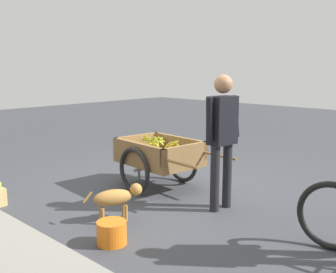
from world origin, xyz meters
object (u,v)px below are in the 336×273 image
object	(u,v)px
vendor_person	(222,130)
plastic_bucket	(112,233)
fruit_cart	(159,157)
dog	(116,197)

from	to	relation	value
vendor_person	plastic_bucket	distance (m)	1.75
fruit_cart	dog	distance (m)	1.33
fruit_cart	plastic_bucket	size ratio (longest dim) A/B	5.89
dog	plastic_bucket	xyz separation A→B (m)	(-0.43, 0.42, -0.16)
fruit_cart	vendor_person	distance (m)	1.26
vendor_person	dog	size ratio (longest dim) A/B	2.55
vendor_person	dog	world-z (taller)	vendor_person
fruit_cart	vendor_person	xyz separation A→B (m)	(-1.15, 0.11, 0.52)
fruit_cart	dog	world-z (taller)	fruit_cart
plastic_bucket	dog	bearing A→B (deg)	-43.97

